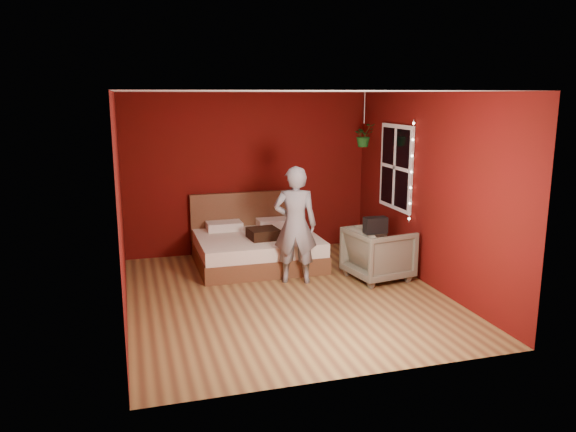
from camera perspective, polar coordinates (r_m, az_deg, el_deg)
The scene contains 10 objects.
floor at distance 7.38m, azimuth -0.18°, elevation -8.08°, with size 4.50×4.50×0.00m, color olive.
room_walls at distance 6.98m, azimuth -0.19°, elevation 4.96°, with size 4.04×4.54×2.62m.
window at distance 8.56m, azimuth 10.89°, elevation 4.88°, with size 0.05×0.97×1.27m.
fairy_lights at distance 8.09m, azimuth 12.42°, elevation 4.40°, with size 0.04×0.04×1.45m.
bed at distance 8.68m, azimuth -3.27°, elevation -3.15°, with size 1.83×1.56×1.01m.
person at distance 7.68m, azimuth 0.74°, elevation -0.92°, with size 0.59×0.39×1.63m, color gray.
armchair at distance 8.03m, azimuth 9.19°, elevation -3.78°, with size 0.79×0.81×0.74m, color #635E4E.
handbag at distance 7.62m, azimuth 8.87°, elevation -0.92°, with size 0.31×0.15×0.22m, color black.
throw_pillow at distance 8.37m, azimuth -2.53°, elevation -1.80°, with size 0.42×0.42×0.15m, color black.
hanging_plant at distance 8.82m, azimuth 7.70°, elevation 8.14°, with size 0.37×0.33×0.83m.
Camera 1 is at (-1.92, -6.65, 2.57)m, focal length 35.00 mm.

